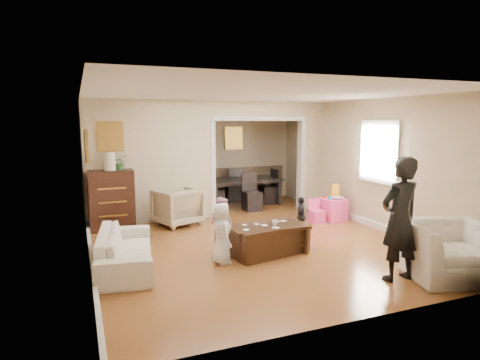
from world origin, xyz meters
name	(u,v)px	position (x,y,z in m)	size (l,w,h in m)	color
floor	(244,237)	(0.00, 0.00, 0.00)	(7.00, 7.00, 0.00)	#A5642A
partition_left	(152,162)	(-1.38, 1.80, 1.30)	(2.75, 0.18, 2.60)	beige
partition_right	(309,156)	(2.48, 1.80, 1.30)	(0.55, 0.18, 2.60)	beige
partition_header	(259,109)	(1.10, 1.80, 2.42)	(2.22, 0.18, 0.35)	beige
window_pane	(379,152)	(2.73, -0.40, 1.55)	(0.03, 0.95, 1.10)	white
framed_art_partition	(110,136)	(-2.20, 1.70, 1.85)	(0.45, 0.03, 0.55)	brown
framed_art_sofa_wall	(86,146)	(-2.71, -0.60, 1.80)	(0.03, 0.55, 0.40)	brown
framed_art_alcove	(234,138)	(1.10, 3.44, 1.70)	(0.45, 0.03, 0.55)	brown
sofa	(125,249)	(-2.25, -0.86, 0.28)	(1.92, 0.75, 0.56)	silver
armchair_back	(177,207)	(-0.96, 1.33, 0.38)	(0.82, 0.85, 0.77)	tan
armchair_front	(449,251)	(1.87, -2.93, 0.38)	(1.17, 1.02, 0.76)	silver
dresser	(112,200)	(-2.25, 1.49, 0.59)	(0.87, 0.49, 1.19)	black
table_lamp	(110,161)	(-2.25, 1.49, 1.37)	(0.22, 0.22, 0.36)	beige
potted_plant	(120,163)	(-2.05, 1.49, 1.34)	(0.26, 0.23, 0.29)	#367634
coffee_table	(268,239)	(-0.01, -1.07, 0.24)	(1.27, 0.64, 0.48)	#372111
coffee_cup	(275,223)	(0.09, -1.12, 0.52)	(0.09, 0.09, 0.08)	white
play_table	(332,209)	(2.30, 0.50, 0.24)	(0.49, 0.49, 0.47)	#FF4396
cereal_box	(335,191)	(2.42, 0.60, 0.62)	(0.20, 0.07, 0.30)	yellow
cyan_cup	(330,198)	(2.20, 0.45, 0.51)	(0.08, 0.08, 0.08)	#26B7C0
toy_block	(325,197)	(2.18, 0.62, 0.50)	(0.08, 0.06, 0.05)	red
play_bowl	(338,198)	(2.35, 0.38, 0.50)	(0.22, 0.22, 0.05)	white
dining_table	(242,192)	(1.05, 2.70, 0.34)	(1.95, 1.09, 0.69)	black
adult_person	(400,219)	(1.15, -2.73, 0.85)	(0.62, 0.41, 1.70)	black
child_kneel_a	(222,233)	(-0.86, -1.22, 0.47)	(0.46, 0.30, 0.94)	white
child_kneel_b	(221,225)	(-0.71, -0.77, 0.47)	(0.46, 0.36, 0.94)	#CD8099
child_toddler	(301,216)	(1.04, -0.32, 0.37)	(0.44, 0.18, 0.74)	black
craft_papers	(265,225)	(-0.06, -1.05, 0.48)	(0.93, 0.47, 0.00)	white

